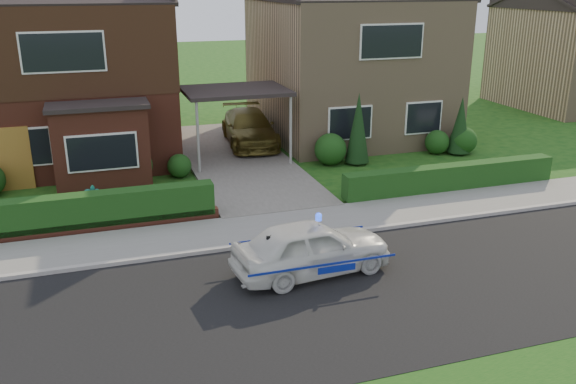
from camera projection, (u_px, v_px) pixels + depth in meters
name	position (u px, v px, depth m)	size (l,w,h in m)	color
ground	(354.00, 292.00, 13.51)	(120.00, 120.00, 0.00)	#134312
road	(354.00, 292.00, 13.51)	(60.00, 6.00, 0.02)	black
kerb	(307.00, 238.00, 16.23)	(60.00, 0.16, 0.12)	#9E9993
sidewalk	(295.00, 224.00, 17.17)	(60.00, 2.00, 0.10)	slate
driveway	(237.00, 159.00, 23.37)	(3.80, 12.00, 0.12)	#666059
house_left	(68.00, 57.00, 23.04)	(7.50, 9.53, 7.25)	brown
house_right	(348.00, 50.00, 26.57)	(7.50, 8.06, 7.25)	tan
carport_link	(236.00, 92.00, 22.47)	(3.80, 3.00, 2.77)	black
dwarf_wall	(78.00, 229.00, 16.51)	(7.70, 0.25, 0.36)	brown
hedge_left	(79.00, 233.00, 16.70)	(7.50, 0.55, 0.90)	#173611
hedge_right	(449.00, 191.00, 20.02)	(7.50, 0.55, 0.80)	#173611
shrub_left_mid	(133.00, 166.00, 20.47)	(1.32, 1.32, 1.32)	#173611
shrub_left_near	(179.00, 166.00, 21.29)	(0.84, 0.84, 0.84)	#173611
shrub_right_near	(330.00, 149.00, 22.69)	(1.20, 1.20, 1.20)	#173611
shrub_right_mid	(437.00, 142.00, 24.17)	(0.96, 0.96, 0.96)	#173611
shrub_right_far	(463.00, 141.00, 24.18)	(1.08, 1.08, 1.08)	#173611
conifer_a	(358.00, 130.00, 22.58)	(0.90, 0.90, 2.60)	black
conifer_b	(460.00, 127.00, 23.93)	(0.90, 0.90, 2.20)	black
neighbour_right	(574.00, 58.00, 32.89)	(6.50, 7.00, 5.20)	tan
police_car	(311.00, 248.00, 14.21)	(3.46, 3.90, 1.45)	silver
driveway_car	(249.00, 128.00, 25.13)	(1.91, 4.70, 1.36)	brown
potted_plant_a	(94.00, 201.00, 17.88)	(0.45, 0.31, 0.86)	gray
potted_plant_c	(88.00, 213.00, 17.16)	(0.40, 0.40, 0.72)	gray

